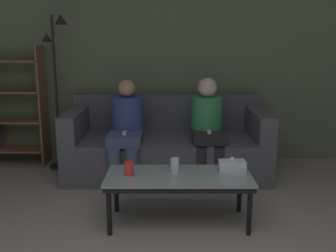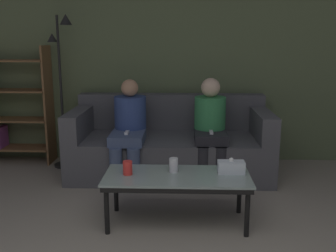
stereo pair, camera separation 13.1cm
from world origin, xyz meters
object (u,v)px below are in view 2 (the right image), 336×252
Objects in this scene: bookshelf at (3,108)px; standing_lamp at (62,75)px; coffee_table at (177,180)px; seated_person_mid_left at (210,126)px; seated_person_left_end at (129,126)px; tissue_box at (231,167)px; couch at (170,146)px; cup_near_left at (174,165)px; cup_near_right at (128,168)px.

standing_lamp is (0.80, -0.14, 0.42)m from bookshelf.
coffee_table is 2.13m from standing_lamp.
coffee_table is 1.08× the size of seated_person_mid_left.
seated_person_left_end reaches higher than coffee_table.
coffee_table is at bearing -171.42° from tissue_box.
cup_near_left is at bearing -86.80° from couch.
seated_person_left_end is at bearing -26.89° from standing_lamp.
tissue_box is 0.20× the size of seated_person_mid_left.
cup_near_right is (-0.37, -0.08, -0.00)m from cup_near_left.
standing_lamp reaches higher than tissue_box.
seated_person_left_end is (0.83, -0.42, -0.51)m from standing_lamp.
standing_lamp is at bearing -10.03° from bookshelf.
standing_lamp reaches higher than bookshelf.
cup_near_left is 2.03m from standing_lamp.
cup_near_left is at bearing -35.78° from bookshelf.
coffee_table is at bearing -47.16° from standing_lamp.
cup_near_left is 2.64m from bookshelf.
cup_near_left is 0.08× the size of bookshelf.
tissue_box is at bearing -0.85° from cup_near_left.
standing_lamp reaches higher than seated_person_mid_left.
bookshelf is at bearing 149.38° from tissue_box.
standing_lamp is (-1.27, 0.19, 0.78)m from couch.
couch is at bearing 154.68° from seated_person_mid_left.
cup_near_left reaches higher than coffee_table.
seated_person_mid_left is at bearing -25.32° from couch.
cup_near_right is at bearing -179.57° from coffee_table.
seated_person_left_end is at bearing 97.03° from cup_near_right.
cup_near_right is at bearing -103.44° from couch.
couch reaches higher than coffee_table.
cup_near_left is at bearing -46.32° from standing_lamp.
seated_person_left_end is (1.63, -0.56, -0.09)m from bookshelf.
couch is 0.56m from seated_person_mid_left.
seated_person_left_end is (-0.98, 0.98, 0.12)m from tissue_box.
standing_lamp is at bearing 132.84° from coffee_table.
tissue_box is 2.38m from standing_lamp.
tissue_box is 0.20× the size of seated_person_left_end.
tissue_box is at bearing -83.93° from seated_person_mid_left.
seated_person_left_end is at bearing 117.32° from cup_near_left.
seated_person_mid_left is (0.44, -0.21, 0.28)m from couch.
coffee_table is 2.72m from bookshelf.
standing_lamp reaches higher than seated_person_left_end.
bookshelf reaches higher than cup_near_left.
coffee_table is 1.10× the size of seated_person_left_end.
cup_near_right is 1.32m from seated_person_mid_left.
seated_person_left_end is (-0.54, 1.05, 0.21)m from coffee_table.
standing_lamp is 1.06m from seated_person_left_end.
tissue_box is at bearing -37.79° from standing_lamp.
coffee_table is 5.42× the size of tissue_box.
couch is 2.00× the size of seated_person_mid_left.
couch is at bearing 94.38° from coffee_table.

